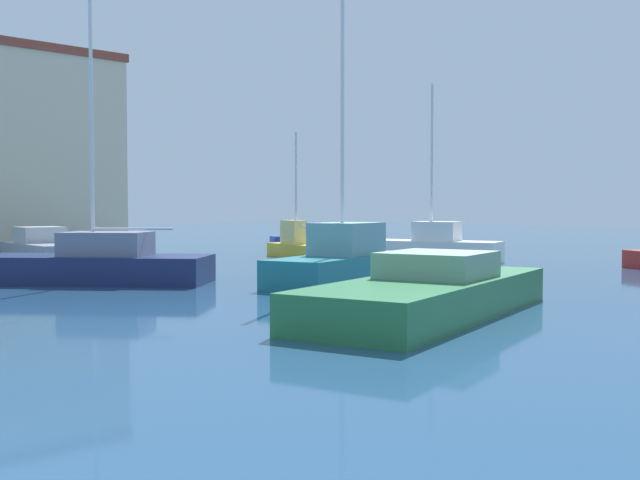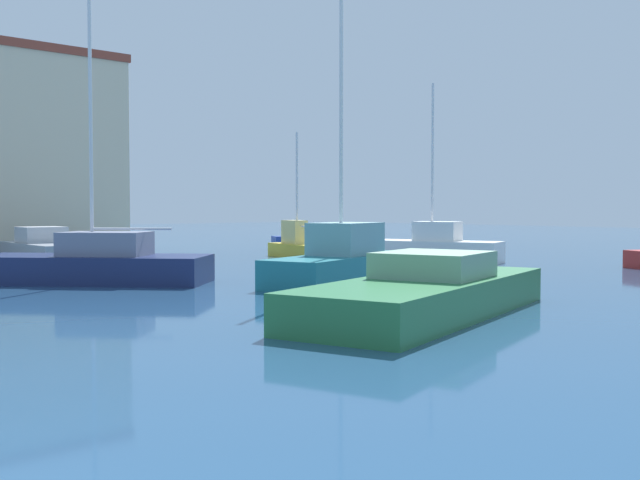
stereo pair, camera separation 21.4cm
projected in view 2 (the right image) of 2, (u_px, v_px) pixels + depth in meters
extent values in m
plane|color=navy|center=(133.00, 274.00, 28.44)|extent=(160.00, 160.00, 0.00)
cube|color=#233D93|center=(311.00, 243.00, 45.16)|extent=(4.76, 3.15, 0.84)
cube|color=#6E7DB1|center=(322.00, 230.00, 45.31)|extent=(1.56, 1.29, 0.74)
cube|color=gray|center=(44.00, 251.00, 36.82)|extent=(2.67, 7.14, 0.81)
cube|color=#ADB0B5|center=(41.00, 235.00, 37.08)|extent=(2.09, 1.97, 0.78)
cube|color=#1E707A|center=(341.00, 269.00, 25.03)|extent=(7.19, 4.15, 0.94)
cube|color=#6B9CA2|center=(346.00, 239.00, 25.27)|extent=(2.91, 2.41, 1.08)
cylinder|color=silver|center=(341.00, 100.00, 24.79)|extent=(0.12, 0.12, 10.28)
cube|color=#28703D|center=(426.00, 297.00, 17.54)|extent=(9.40, 5.36, 0.87)
cube|color=gray|center=(433.00, 265.00, 17.86)|extent=(3.02, 2.93, 0.61)
cube|color=gold|center=(297.00, 251.00, 38.01)|extent=(2.03, 4.39, 0.69)
cube|color=#DFCD77|center=(294.00, 232.00, 38.22)|extent=(1.02, 1.63, 1.20)
cylinder|color=silver|center=(297.00, 188.00, 37.88)|extent=(0.12, 0.12, 5.65)
cylinder|color=silver|center=(304.00, 227.00, 37.30)|extent=(0.37, 1.47, 0.08)
cube|color=#19234C|center=(93.00, 269.00, 25.18)|extent=(7.18, 7.49, 0.93)
cube|color=slate|center=(106.00, 244.00, 25.10)|extent=(3.25, 3.30, 0.79)
cylinder|color=silver|center=(90.00, 103.00, 24.94)|extent=(0.12, 0.12, 10.17)
cylinder|color=silver|center=(132.00, 229.00, 24.98)|extent=(1.89, 2.05, 0.08)
cube|color=white|center=(432.00, 251.00, 35.19)|extent=(4.07, 6.72, 0.99)
cube|color=silver|center=(437.00, 231.00, 35.03)|extent=(2.03, 2.39, 0.90)
cylinder|color=silver|center=(432.00, 162.00, 35.01)|extent=(0.12, 0.12, 7.34)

